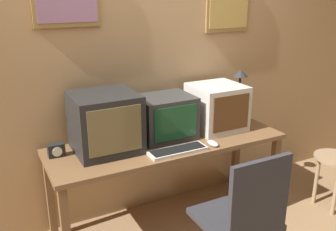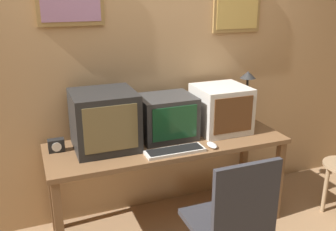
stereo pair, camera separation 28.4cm
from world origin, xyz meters
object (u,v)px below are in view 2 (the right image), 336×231
Objects in this scene: monitor_center at (166,117)px; desk_clock at (56,145)px; keyboard_main at (175,151)px; mouse_near_keyboard at (212,145)px; desk_lamp at (247,84)px; monitor_left at (104,120)px; monitor_right at (221,109)px.

monitor_center is 0.86m from desk_clock.
mouse_near_keyboard reaches higher than keyboard_main.
desk_lamp reaches higher than mouse_near_keyboard.
monitor_left is 1.06× the size of monitor_center.
desk_lamp is (0.30, 0.09, 0.16)m from monitor_right.
desk_lamp is (0.53, 0.39, 0.33)m from mouse_near_keyboard.
mouse_near_keyboard is at bearing -2.64° from keyboard_main.
desk_clock is at bearing 162.42° from mouse_near_keyboard.
mouse_near_keyboard is at bearing -17.58° from desk_clock.
monitor_center is at bearing 3.05° from monitor_left.
keyboard_main is at bearing -99.71° from monitor_center.
monitor_center is 0.98× the size of keyboard_main.
monitor_center reaches higher than keyboard_main.
desk_lamp is (0.78, 0.07, 0.18)m from monitor_center.
monitor_left reaches higher than keyboard_main.
keyboard_main is (-0.53, -0.28, -0.18)m from monitor_right.
monitor_left is 0.39m from desk_clock.
monitor_right is at bearing -2.19° from desk_clock.
desk_lamp is at bearing 24.39° from keyboard_main.
monitor_center is 3.76× the size of desk_clock.
desk_clock is 0.25× the size of desk_lamp.
monitor_right reaches higher than desk_clock.
monitor_right is at bearing 0.08° from monitor_left.
monitor_right is 0.62m from keyboard_main.
desk_clock is at bearing 177.81° from monitor_right.
desk_lamp reaches higher than monitor_right.
monitor_left is 0.50m from monitor_center.
monitor_right is 0.93× the size of keyboard_main.
desk_clock is (-1.09, 0.35, 0.03)m from mouse_near_keyboard.
monitor_left is 0.82m from mouse_near_keyboard.
desk_lamp reaches higher than desk_clock.
monitor_right is (0.47, -0.03, 0.02)m from monitor_center.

